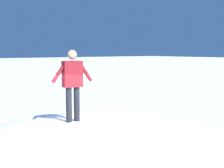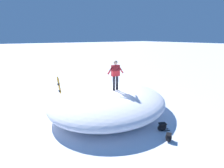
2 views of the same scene
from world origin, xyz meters
TOP-DOWN VIEW (x-y plane):
  - snow_mound at (0.32, 0.02)m, footprint 9.70×9.33m
  - snowboarder_standing at (0.59, -0.30)m, footprint 1.03×0.28m
  - backpack_near at (0.69, -4.08)m, footprint 0.55×0.48m
  - backpack_far at (1.14, -3.34)m, footprint 0.62×0.44m

SIDE VIEW (x-z plane):
  - backpack_near at x=0.69m, z-range 0.00..0.32m
  - backpack_far at x=1.14m, z-range 0.01..0.39m
  - snow_mound at x=0.32m, z-range 0.00..1.38m
  - snowboarder_standing at x=0.59m, z-range 1.50..3.20m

